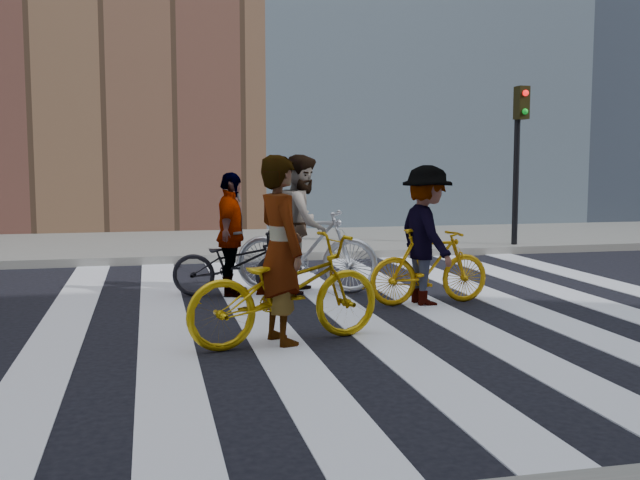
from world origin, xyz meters
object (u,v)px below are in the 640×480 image
object	(u,v)px
bike_yellow_left	(286,290)
bike_dark_rear	(235,264)
rider_right	(426,235)
bike_yellow_right	(430,266)
rider_mid	(303,224)
bike_silver_mid	(306,249)
traffic_signal	(519,139)
rider_rear	(231,235)
rider_left	(281,250)

from	to	relation	value
bike_yellow_left	bike_dark_rear	bearing A→B (deg)	-10.64
bike_dark_rear	rider_right	size ratio (longest dim) A/B	0.96
bike_yellow_right	rider_mid	world-z (taller)	rider_mid
rider_mid	bike_silver_mid	bearing A→B (deg)	-66.24
bike_yellow_right	rider_right	xyz separation A→B (m)	(-0.05, -0.00, 0.40)
traffic_signal	bike_yellow_right	distance (m)	6.43
bike_yellow_right	rider_rear	bearing A→B (deg)	60.87
bike_silver_mid	rider_right	bearing A→B (deg)	-109.46
bike_yellow_right	rider_rear	xyz separation A→B (m)	(-2.43, 1.14, 0.35)
bike_silver_mid	bike_yellow_right	world-z (taller)	bike_silver_mid
bike_yellow_left	rider_rear	world-z (taller)	rider_rear
bike_yellow_left	bike_silver_mid	world-z (taller)	bike_silver_mid
bike_yellow_right	rider_rear	size ratio (longest dim) A/B	0.97
rider_right	bike_yellow_right	bearing A→B (deg)	-94.05
bike_dark_rear	rider_right	distance (m)	2.63
rider_left	rider_right	distance (m)	2.73
bike_silver_mid	rider_left	size ratio (longest dim) A/B	1.07
bike_yellow_left	rider_rear	distance (m)	2.80
bike_yellow_left	rider_left	xyz separation A→B (m)	(-0.05, 0.00, 0.40)
bike_silver_mid	bike_yellow_left	bearing A→B (deg)	-172.17
traffic_signal	rider_right	size ratio (longest dim) A/B	1.86
rider_left	bike_dark_rear	bearing A→B (deg)	-11.67
rider_right	rider_rear	size ratio (longest dim) A/B	1.06
bike_yellow_left	rider_rear	size ratio (longest dim) A/B	1.23
bike_silver_mid	rider_mid	size ratio (longest dim) A/B	1.05
bike_yellow_left	rider_left	size ratio (longest dim) A/B	1.10
traffic_signal	rider_mid	size ratio (longest dim) A/B	1.72
bike_silver_mid	rider_rear	world-z (taller)	rider_rear
traffic_signal	bike_dark_rear	size ratio (longest dim) A/B	1.94
bike_yellow_left	bike_yellow_right	xyz separation A→B (m)	(2.18, 1.64, -0.06)
bike_yellow_right	bike_dark_rear	world-z (taller)	bike_yellow_right
bike_yellow_left	bike_silver_mid	bearing A→B (deg)	-30.60
bike_silver_mid	bike_dark_rear	bearing A→B (deg)	119.21
rider_rear	bike_yellow_left	bearing A→B (deg)	-161.48
rider_right	rider_rear	world-z (taller)	rider_right
bike_yellow_left	rider_rear	bearing A→B (deg)	-9.62
bike_yellow_right	rider_rear	world-z (taller)	rider_rear
traffic_signal	rider_rear	distance (m)	7.39
bike_yellow_left	bike_yellow_right	size ratio (longest dim) A/B	1.28
bike_silver_mid	bike_yellow_right	bearing A→B (deg)	-108.39
bike_yellow_left	rider_mid	bearing A→B (deg)	-29.68
bike_silver_mid	rider_right	world-z (taller)	rider_right
rider_left	bike_yellow_right	bearing A→B (deg)	-68.38
rider_mid	bike_dark_rear	bearing A→B (deg)	119.49
traffic_signal	rider_rear	size ratio (longest dim) A/B	1.96
bike_dark_rear	rider_rear	world-z (taller)	rider_rear
traffic_signal	bike_yellow_left	bearing A→B (deg)	-132.43
traffic_signal	rider_rear	bearing A→B (deg)	-148.88
traffic_signal	rider_right	world-z (taller)	traffic_signal
bike_yellow_left	rider_right	world-z (taller)	rider_right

